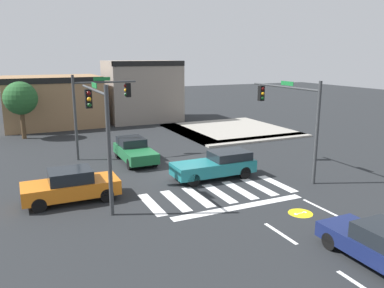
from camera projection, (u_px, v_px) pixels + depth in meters
The scene contains 14 objects.
ground_plane at pixel (184, 170), 23.58m from camera, with size 120.00×120.00×0.00m, color #232628.
crosswalk_near at pixel (219, 193), 19.60m from camera, with size 7.73×2.98×0.01m.
lane_markings at pixel (352, 257), 13.40m from camera, with size 6.80×20.25×0.01m.
bike_detector_marking at pixel (300, 213), 17.12m from camera, with size 1.08×1.08×0.01m.
curb_corner_northeast at pixel (227, 131), 35.37m from camera, with size 10.00×10.60×0.15m.
storefront_row at pixel (97, 96), 39.32m from camera, with size 17.11×6.81×6.30m.
traffic_signal_southwest at pixel (98, 119), 17.78m from camera, with size 0.32×5.57×5.67m.
traffic_signal_southeast at pixel (289, 108), 22.32m from camera, with size 0.32×6.06×5.55m.
traffic_signal_northwest at pixel (99, 102), 25.66m from camera, with size 4.23×0.32×5.62m.
car_orange at pixel (71, 186), 18.41m from camera, with size 4.44×1.87×1.56m.
car_green at pixel (134, 150), 25.35m from camera, with size 1.84×4.43×1.47m.
car_navy at pixel (381, 245), 12.78m from camera, with size 1.72×4.22×1.40m.
car_teal at pixel (217, 165), 21.91m from camera, with size 4.70×1.78×1.47m.
roadside_tree at pixel (21, 99), 31.73m from camera, with size 2.72×2.72×4.76m.
Camera 1 is at (-9.04, -20.75, 6.83)m, focal length 36.17 mm.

